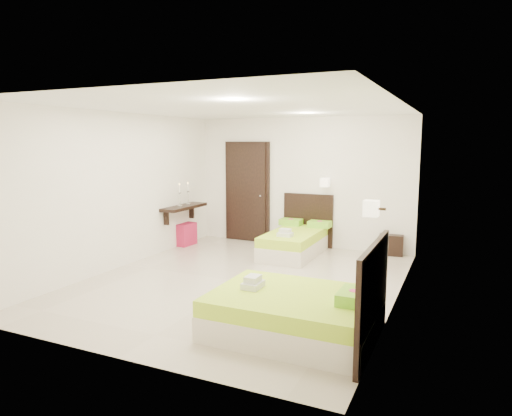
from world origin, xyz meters
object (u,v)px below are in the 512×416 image
at_px(bed_single, 296,240).
at_px(nightstand, 391,244).
at_px(ottoman, 182,234).
at_px(bed_double, 299,312).

distance_m(bed_single, nightstand, 1.82).
height_order(bed_single, nightstand, bed_single).
bearing_deg(ottoman, nightstand, 13.12).
bearing_deg(ottoman, bed_double, -41.41).
distance_m(bed_double, ottoman, 4.93).
xyz_separation_m(bed_single, nightstand, (1.65, 0.75, -0.07)).
xyz_separation_m(bed_double, ottoman, (-3.70, 3.26, -0.04)).
bearing_deg(bed_single, ottoman, -175.20).
height_order(bed_single, ottoman, bed_single).
bearing_deg(nightstand, bed_double, -100.68).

